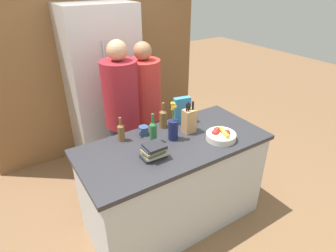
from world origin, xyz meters
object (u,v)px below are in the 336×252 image
object	(u,v)px
fruit_bowl	(221,135)
bottle_wine	(121,132)
bottle_oil	(153,131)
bottle_vinegar	(163,118)
person_in_blue	(145,107)
refrigerator	(104,88)
coffee_mug	(143,131)
knife_block	(189,120)
person_at_sink	(122,113)
cereal_box	(182,110)
book_stack	(154,151)
flower_vase	(173,127)

from	to	relation	value
fruit_bowl	bottle_wine	xyz separation A→B (m)	(-0.77, 0.47, 0.05)
bottle_oil	bottle_vinegar	xyz separation A→B (m)	(0.22, 0.19, -0.01)
bottle_vinegar	person_in_blue	xyz separation A→B (m)	(0.08, 0.53, -0.11)
fruit_bowl	person_in_blue	xyz separation A→B (m)	(-0.24, 1.00, -0.04)
fruit_bowl	bottle_wine	distance (m)	0.90
refrigerator	bottle_oil	bearing A→B (deg)	-92.64
fruit_bowl	person_in_blue	bearing A→B (deg)	103.36
coffee_mug	refrigerator	bearing A→B (deg)	86.37
fruit_bowl	coffee_mug	xyz separation A→B (m)	(-0.55, 0.45, 0.00)
knife_block	person_in_blue	distance (m)	0.75
person_at_sink	fruit_bowl	bearing A→B (deg)	-52.71
fruit_bowl	bottle_wine	bearing A→B (deg)	148.76
fruit_bowl	bottle_oil	world-z (taller)	bottle_oil
knife_block	bottle_oil	bearing A→B (deg)	176.37
knife_block	cereal_box	size ratio (longest dim) A/B	1.16
person_at_sink	coffee_mug	bearing A→B (deg)	-83.55
person_in_blue	bottle_oil	bearing A→B (deg)	-128.45
knife_block	bottle_vinegar	bearing A→B (deg)	126.34
coffee_mug	person_at_sink	distance (m)	0.47
refrigerator	bottle_vinegar	bearing A→B (deg)	-82.23
refrigerator	cereal_box	xyz separation A→B (m)	(0.37, -1.17, 0.07)
bottle_wine	person_in_blue	xyz separation A→B (m)	(0.53, 0.54, -0.10)
book_stack	bottle_wine	world-z (taller)	bottle_wine
refrigerator	bottle_wine	bearing A→B (deg)	-103.99
person_in_blue	refrigerator	bearing A→B (deg)	95.06
flower_vase	person_in_blue	bearing A→B (deg)	80.69
flower_vase	knife_block	bearing A→B (deg)	9.59
fruit_bowl	cereal_box	xyz separation A→B (m)	(-0.11, 0.46, 0.10)
fruit_bowl	bottle_vinegar	size ratio (longest dim) A/B	1.06
cereal_box	book_stack	world-z (taller)	cereal_box
book_stack	bottle_vinegar	size ratio (longest dim) A/B	0.80
knife_block	person_at_sink	xyz separation A→B (m)	(-0.39, 0.65, -0.08)
book_stack	bottle_wine	bearing A→B (deg)	105.85
flower_vase	fruit_bowl	bearing A→B (deg)	-32.71
flower_vase	person_in_blue	size ratio (longest dim) A/B	0.23
bottle_oil	bottle_vinegar	world-z (taller)	bottle_oil
flower_vase	bottle_oil	xyz separation A→B (m)	(-0.17, 0.06, -0.02)
refrigerator	book_stack	world-z (taller)	refrigerator
book_stack	bottle_oil	distance (m)	0.25
refrigerator	knife_block	distance (m)	1.40
refrigerator	person_in_blue	world-z (taller)	refrigerator
flower_vase	cereal_box	distance (m)	0.34
refrigerator	bottle_wine	distance (m)	1.20
book_stack	refrigerator	bearing A→B (deg)	83.38
book_stack	person_in_blue	world-z (taller)	person_in_blue
flower_vase	cereal_box	world-z (taller)	flower_vase
refrigerator	knife_block	xyz separation A→B (m)	(0.31, -1.37, 0.05)
fruit_bowl	bottle_oil	distance (m)	0.62
knife_block	bottle_wine	world-z (taller)	knife_block
cereal_box	fruit_bowl	bearing A→B (deg)	-76.69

